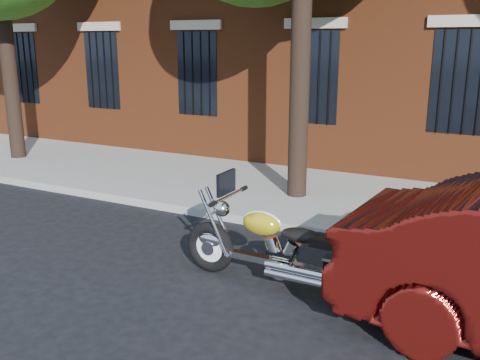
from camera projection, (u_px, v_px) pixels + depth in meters
The scene contains 4 objects.
ground at pixel (193, 249), 7.91m from camera, with size 120.00×120.00×0.00m, color black.
curb at pixel (236, 218), 9.08m from camera, with size 40.00×0.16×0.15m, color gray.
sidewalk at pixel (280, 191), 10.70m from camera, with size 40.00×3.60×0.15m, color gray.
motorcycle at pixel (289, 254), 6.49m from camera, with size 2.77×0.81×1.40m.
Camera 1 is at (4.01, -6.25, 2.99)m, focal length 40.00 mm.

